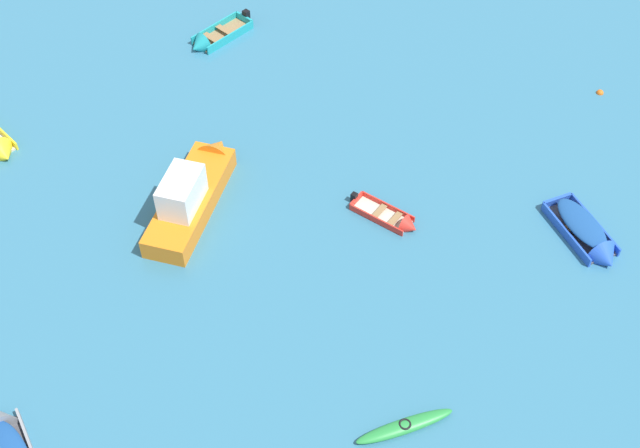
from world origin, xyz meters
TOP-DOWN VIEW (x-y plane):
  - rowboat_blue_center at (10.21, 18.82)m, footprint 3.06×3.77m
  - kayak_green_distant_center at (4.13, 9.90)m, footprint 3.16×2.12m
  - rowboat_turquoise_far_left at (-7.19, 28.65)m, footprint 2.80×3.47m
  - motor_launch_orange_near_right at (-5.12, 18.35)m, footprint 2.30×6.54m
  - rowboat_red_back_row_center at (2.90, 18.61)m, footprint 2.91×1.98m
  - mooring_buoy_outer_edge at (11.07, 28.03)m, footprint 0.33×0.33m

SIDE VIEW (x-z plane):
  - mooring_buoy_outer_edge at x=11.07m, z-range -0.16..0.16m
  - rowboat_red_back_row_center at x=2.90m, z-range -0.28..0.55m
  - kayak_green_distant_center at x=4.13m, z-range -0.01..0.31m
  - rowboat_turquoise_far_left at x=-7.19m, z-range -0.35..0.74m
  - rowboat_blue_center at x=10.21m, z-range -0.32..0.93m
  - motor_launch_orange_near_right at x=-5.12m, z-range -0.52..1.94m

